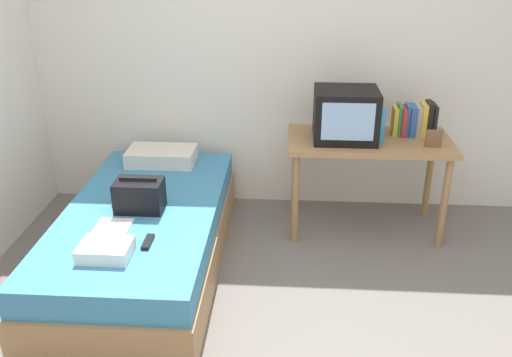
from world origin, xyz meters
The scene contains 13 objects.
wall_back centered at (0.00, 2.00, 1.30)m, with size 5.20×0.10×2.60m, color silver.
bed centered at (-0.90, 0.89, 0.22)m, with size 1.00×2.00×0.44m.
desk centered at (0.61, 1.52, 0.63)m, with size 1.16×0.60×0.72m.
tv centered at (0.43, 1.50, 0.90)m, with size 0.44×0.39×0.36m.
water_bottle centered at (0.67, 1.46, 0.85)m, with size 0.07×0.07×0.25m, color #3399DB.
book_row centered at (0.94, 1.62, 0.84)m, with size 0.30×0.17×0.25m.
picture_frame centered at (1.03, 1.37, 0.78)m, with size 0.11×0.02×0.12m, color brown.
pillow centered at (-0.94, 1.63, 0.50)m, with size 0.51×0.31×0.11m, color silver.
handbag centered at (-0.90, 0.85, 0.55)m, with size 0.30×0.20×0.23m.
magazine centered at (-1.01, 0.57, 0.45)m, with size 0.21×0.29×0.01m, color white.
remote_dark centered at (-0.75, 0.44, 0.46)m, with size 0.04×0.16×0.02m, color black.
remote_silver centered at (-1.08, 0.95, 0.46)m, with size 0.04×0.14×0.02m, color #B7B7BC.
folded_towel centered at (-0.95, 0.29, 0.48)m, with size 0.28×0.22×0.08m, color white.
Camera 1 is at (0.04, -2.24, 2.07)m, focal length 38.66 mm.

